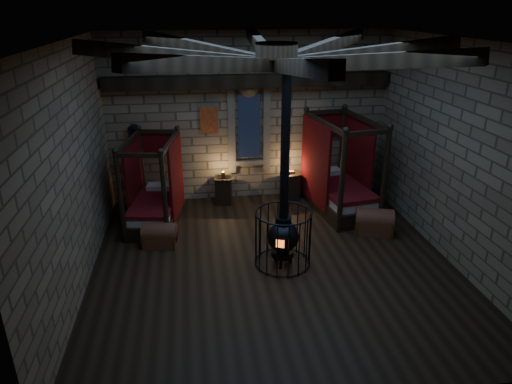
{
  "coord_description": "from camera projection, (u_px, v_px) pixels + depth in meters",
  "views": [
    {
      "loc": [
        -1.48,
        -7.67,
        4.76
      ],
      "look_at": [
        -0.25,
        0.6,
        1.3
      ],
      "focal_mm": 32.0,
      "sensor_mm": 36.0,
      "label": 1
    }
  ],
  "objects": [
    {
      "name": "nightstand_left",
      "position": [
        224.0,
        190.0,
        11.63
      ],
      "size": [
        0.5,
        0.49,
        0.86
      ],
      "rotation": [
        0.0,
        0.0,
        -0.17
      ],
      "color": "black",
      "rests_on": "ground"
    },
    {
      "name": "bed_left",
      "position": [
        155.0,
        203.0,
        10.55
      ],
      "size": [
        1.32,
        2.06,
        2.01
      ],
      "rotation": [
        0.0,
        0.0,
        -0.17
      ],
      "color": "black",
      "rests_on": "ground"
    },
    {
      "name": "nightstand_right",
      "position": [
        290.0,
        186.0,
        11.87
      ],
      "size": [
        0.51,
        0.49,
        0.78
      ],
      "rotation": [
        0.0,
        0.0,
        0.17
      ],
      "color": "black",
      "rests_on": "ground"
    },
    {
      "name": "room",
      "position": [
        275.0,
        69.0,
        7.68
      ],
      "size": [
        7.02,
        7.02,
        4.29
      ],
      "color": "black",
      "rests_on": "ground"
    },
    {
      "name": "trunk_right",
      "position": [
        374.0,
        222.0,
        10.12
      ],
      "size": [
        0.93,
        0.74,
        0.6
      ],
      "rotation": [
        0.0,
        0.0,
        -0.31
      ],
      "color": "brown",
      "rests_on": "ground"
    },
    {
      "name": "trunk_left",
      "position": [
        160.0,
        235.0,
        9.62
      ],
      "size": [
        0.77,
        0.56,
        0.52
      ],
      "rotation": [
        0.0,
        0.0,
        -0.17
      ],
      "color": "brown",
      "rests_on": "ground"
    },
    {
      "name": "stove",
      "position": [
        283.0,
        234.0,
        8.76
      ],
      "size": [
        1.1,
        1.1,
        4.05
      ],
      "rotation": [
        0.0,
        0.0,
        -0.37
      ],
      "color": "black",
      "rests_on": "ground"
    },
    {
      "name": "bed_right",
      "position": [
        338.0,
        188.0,
        11.21
      ],
      "size": [
        1.47,
        2.34,
        2.3
      ],
      "rotation": [
        0.0,
        0.0,
        0.15
      ],
      "color": "black",
      "rests_on": "ground"
    }
  ]
}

